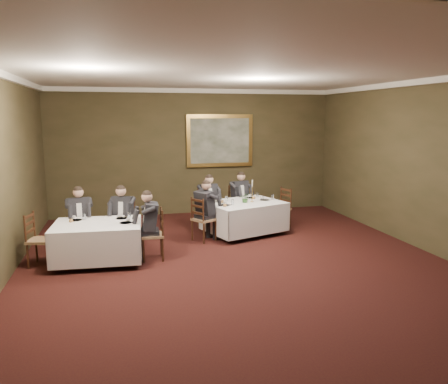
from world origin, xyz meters
name	(u,v)px	position (x,y,z in m)	size (l,w,h in m)	color
ground	(243,271)	(0.00, 0.00, 0.00)	(10.00, 10.00, 0.00)	black
ceiling	(245,71)	(0.00, 0.00, 3.50)	(8.00, 10.00, 0.10)	silver
back_wall	(194,152)	(0.00, 5.00, 1.75)	(8.00, 0.10, 3.50)	#322E19
right_wall	(441,168)	(4.00, 0.00, 1.75)	(0.10, 10.00, 3.50)	#322E19
crown_molding	(245,74)	(0.00, 0.00, 3.44)	(8.00, 10.00, 0.12)	white
table_main	(244,215)	(0.72, 2.44, 0.45)	(2.07, 1.81, 0.67)	black
table_second	(98,239)	(-2.54, 1.12, 0.45)	(1.71, 1.34, 0.67)	black
chair_main_backleft	(208,217)	(0.00, 3.13, 0.28)	(0.51, 0.50, 1.00)	olive
diner_main_backleft	(208,208)	(0.00, 3.12, 0.51)	(0.49, 0.55, 1.35)	black
chair_main_backright	(239,213)	(0.88, 3.43, 0.28)	(0.55, 0.54, 1.00)	olive
diner_main_backright	(239,204)	(0.88, 3.42, 0.51)	(0.53, 0.58, 1.35)	black
chair_main_endleft	(204,228)	(-0.32, 2.08, 0.28)	(0.59, 0.59, 1.00)	olive
diner_main_endleft	(204,218)	(-0.31, 2.09, 0.51)	(0.62, 0.59, 1.35)	black
chair_main_endright	(280,216)	(1.76, 2.79, 0.28)	(0.54, 0.55, 1.00)	olive
chair_sec_backleft	(81,237)	(-2.93, 1.98, 0.28)	(0.49, 0.47, 1.00)	olive
diner_sec_backleft	(80,227)	(-2.93, 1.97, 0.51)	(0.45, 0.52, 1.35)	black
chair_sec_backright	(124,235)	(-2.05, 1.92, 0.28)	(0.55, 0.54, 1.00)	olive
diner_sec_backright	(123,225)	(-2.05, 1.91, 0.51)	(0.53, 0.58, 1.35)	black
chair_sec_endright	(153,245)	(-1.51, 1.05, 0.28)	(0.43, 0.45, 1.00)	olive
diner_sec_endright	(152,234)	(-1.52, 1.05, 0.51)	(0.49, 0.43, 1.35)	black
chair_sec_endleft	(41,251)	(-3.57, 1.18, 0.28)	(0.51, 0.53, 1.00)	olive
centerpiece	(245,197)	(0.74, 2.38, 0.88)	(0.22, 0.19, 0.24)	#2D5926
candlestick	(252,194)	(0.92, 2.42, 0.96)	(0.08, 0.08, 0.54)	#BB8F39
place_setting_table_main	(221,200)	(0.22, 2.66, 0.80)	(0.33, 0.31, 0.14)	white
place_setting_table_second	(79,218)	(-2.90, 1.51, 0.80)	(0.33, 0.31, 0.14)	white
painting	(220,141)	(0.72, 4.94, 2.06)	(1.91, 0.09, 1.48)	#B88643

